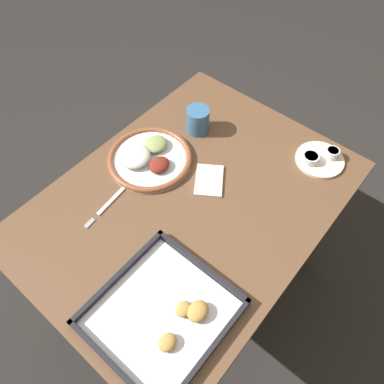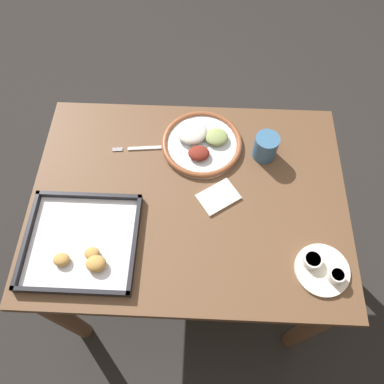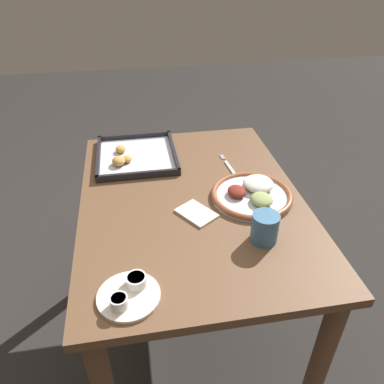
{
  "view_description": "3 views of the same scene",
  "coord_description": "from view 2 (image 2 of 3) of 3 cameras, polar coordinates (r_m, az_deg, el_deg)",
  "views": [
    {
      "loc": [
        0.48,
        0.42,
        1.65
      ],
      "look_at": [
        -0.01,
        0.0,
        0.75
      ],
      "focal_mm": 35.0,
      "sensor_mm": 36.0,
      "label": 1
    },
    {
      "loc": [
        -0.03,
        0.55,
        1.76
      ],
      "look_at": [
        -0.01,
        0.0,
        0.75
      ],
      "focal_mm": 35.0,
      "sensor_mm": 36.0,
      "label": 2
    },
    {
      "loc": [
        -1.02,
        0.17,
        1.45
      ],
      "look_at": [
        -0.01,
        0.0,
        0.75
      ],
      "focal_mm": 35.0,
      "sensor_mm": 36.0,
      "label": 3
    }
  ],
  "objects": [
    {
      "name": "dinner_plate",
      "position": [
        1.28,
        1.38,
        7.62
      ],
      "size": [
        0.28,
        0.28,
        0.05
      ],
      "color": "silver",
      "rests_on": "dining_table"
    },
    {
      "name": "saucer_plate",
      "position": [
        1.14,
        19.23,
        -10.99
      ],
      "size": [
        0.16,
        0.16,
        0.04
      ],
      "color": "beige",
      "rests_on": "dining_table"
    },
    {
      "name": "baking_tray",
      "position": [
        1.16,
        -16.42,
        -7.63
      ],
      "size": [
        0.33,
        0.31,
        0.04
      ],
      "color": "black",
      "rests_on": "dining_table"
    },
    {
      "name": "napkin",
      "position": [
        1.18,
        4.03,
        -0.77
      ],
      "size": [
        0.15,
        0.14,
        0.01
      ],
      "color": "silver",
      "rests_on": "dining_table"
    },
    {
      "name": "ground_plane",
      "position": [
        1.85,
        -0.34,
        -11.12
      ],
      "size": [
        8.0,
        8.0,
        0.0
      ],
      "primitive_type": "plane",
      "color": "#282623"
    },
    {
      "name": "drinking_cup",
      "position": [
        1.26,
        11.16,
        6.78
      ],
      "size": [
        0.08,
        0.08,
        0.09
      ],
      "color": "#38668E",
      "rests_on": "dining_table"
    },
    {
      "name": "dining_table",
      "position": [
        1.3,
        -0.48,
        -3.25
      ],
      "size": [
        1.0,
        0.74,
        0.72
      ],
      "color": "brown",
      "rests_on": "ground_plane"
    },
    {
      "name": "fork",
      "position": [
        1.29,
        -6.71,
        6.68
      ],
      "size": [
        0.22,
        0.04,
        0.0
      ],
      "rotation": [
        0.0,
        0.0,
        0.1
      ],
      "color": "silver",
      "rests_on": "dining_table"
    }
  ]
}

